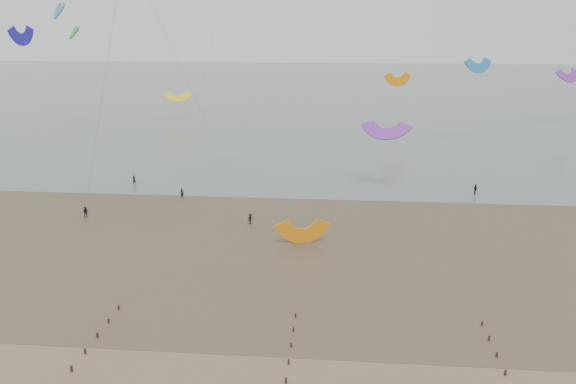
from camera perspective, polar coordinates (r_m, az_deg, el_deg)
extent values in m
plane|color=#475654|center=(238.96, 3.17, 10.37)|extent=(500.00, 500.00, 0.00)
plane|color=#473A28|center=(77.85, -0.93, -4.07)|extent=(500.00, 500.00, 0.00)
ellipsoid|color=slate|center=(70.34, -16.92, -7.26)|extent=(23.60, 14.36, 0.01)
ellipsoid|color=slate|center=(80.42, 7.85, -3.53)|extent=(33.64, 18.32, 0.01)
ellipsoid|color=slate|center=(94.92, -25.39, -1.84)|extent=(26.95, 14.22, 0.01)
cube|color=black|center=(52.34, -21.13, -16.45)|extent=(0.16, 0.16, 0.57)
cube|color=black|center=(54.32, -19.91, -15.00)|extent=(0.16, 0.16, 0.54)
cube|color=black|center=(56.35, -18.80, -13.65)|extent=(0.16, 0.16, 0.51)
cube|color=black|center=(58.43, -17.77, -12.39)|extent=(0.16, 0.16, 0.48)
cube|color=black|center=(60.56, -16.82, -11.21)|extent=(0.16, 0.16, 0.45)
cube|color=black|center=(47.84, -0.21, -18.62)|extent=(0.16, 0.16, 0.57)
cube|color=black|center=(50.00, 0.07, -16.88)|extent=(0.16, 0.16, 0.54)
cube|color=black|center=(52.20, 0.33, -15.28)|extent=(0.16, 0.16, 0.51)
cube|color=black|center=(54.44, 0.56, -13.81)|extent=(0.16, 0.16, 0.48)
cube|color=black|center=(56.72, 0.77, -12.46)|extent=(0.16, 0.16, 0.45)
cube|color=black|center=(51.94, 21.21, -16.76)|extent=(0.16, 0.16, 0.54)
cube|color=black|center=(54.06, 20.45, -15.24)|extent=(0.16, 0.16, 0.51)
cube|color=black|center=(56.23, 19.75, -13.84)|extent=(0.16, 0.16, 0.48)
cube|color=black|center=(58.43, 19.11, -12.55)|extent=(0.16, 0.16, 0.45)
imported|color=black|center=(93.89, -10.72, -0.10)|extent=(0.63, 0.44, 1.65)
imported|color=black|center=(99.28, 18.50, 0.27)|extent=(0.68, 1.10, 1.75)
imported|color=black|center=(88.28, -19.84, -1.94)|extent=(1.01, 0.89, 1.71)
imported|color=black|center=(103.52, -15.37, 1.20)|extent=(0.71, 0.71, 1.66)
imported|color=black|center=(80.64, -3.84, -2.74)|extent=(1.13, 1.17, 1.60)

